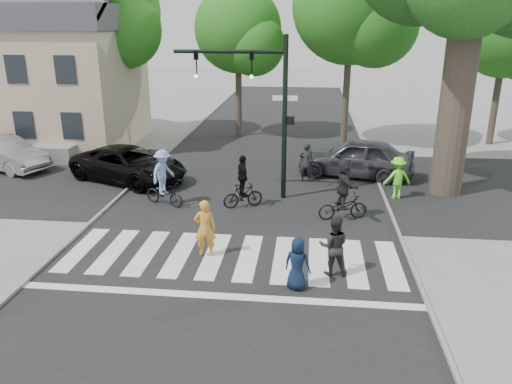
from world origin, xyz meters
TOP-DOWN VIEW (x-y plane):
  - ground at (0.00, 0.00)m, footprint 120.00×120.00m
  - road_stem at (0.00, 5.00)m, footprint 10.00×70.00m
  - road_cross at (0.00, 8.00)m, footprint 70.00×10.00m
  - curb_left at (-5.05, 5.00)m, footprint 0.10×70.00m
  - curb_right at (5.05, 5.00)m, footprint 0.10×70.00m
  - crosswalk at (0.00, 0.66)m, footprint 10.00×3.85m
  - traffic_signal at (0.35, 6.20)m, footprint 4.45×0.29m
  - bg_tree_0 at (-13.74, 16.00)m, footprint 5.46×5.20m
  - bg_tree_1 at (-8.70, 15.48)m, footprint 6.09×5.80m
  - bg_tree_2 at (-1.76, 16.62)m, footprint 5.04×4.80m
  - bg_tree_3 at (4.31, 15.27)m, footprint 6.30×6.00m
  - bg_tree_4 at (12.23, 16.12)m, footprint 4.83×4.60m
  - house at (-11.49, 13.98)m, footprint 8.40×8.10m
  - pedestrian_woman at (-0.74, 0.99)m, footprint 0.68×0.50m
  - pedestrian_child at (1.93, -0.61)m, footprint 0.78×0.62m
  - pedestrian_adult at (2.86, 0.27)m, footprint 0.81×0.64m
  - cyclist_left at (-3.09, 4.94)m, footprint 1.74×1.23m
  - cyclist_mid at (-0.20, 5.03)m, footprint 1.52×1.01m
  - cyclist_right at (3.33, 4.26)m, footprint 1.78×1.65m
  - car_suv at (-5.39, 7.66)m, footprint 5.67×4.27m
  - car_silver at (-11.58, 8.69)m, footprint 4.73×3.11m
  - car_grey at (4.15, 9.37)m, footprint 5.23×2.96m
  - bystander_hivis at (5.48, 6.62)m, footprint 1.16×0.83m
  - bystander_dark at (2.02, 8.36)m, footprint 0.64×0.45m

SIDE VIEW (x-z plane):
  - ground at x=0.00m, z-range 0.00..0.00m
  - road_stem at x=0.00m, z-range 0.00..0.01m
  - road_cross at x=0.00m, z-range 0.00..0.01m
  - crosswalk at x=0.00m, z-range 0.00..0.01m
  - curb_left at x=-5.05m, z-range 0.00..0.10m
  - curb_right at x=5.05m, z-range 0.00..0.10m
  - pedestrian_child at x=1.93m, z-range 0.00..1.38m
  - car_suv at x=-5.39m, z-range 0.00..1.43m
  - car_silver at x=-11.58m, z-range 0.00..1.47m
  - cyclist_mid at x=-0.20m, z-range -0.17..1.76m
  - bystander_hivis at x=5.48m, z-range 0.00..1.63m
  - pedestrian_adult at x=2.86m, z-range 0.00..1.63m
  - car_grey at x=4.15m, z-range 0.00..1.68m
  - bystander_dark at x=2.02m, z-range 0.00..1.68m
  - pedestrian_woman at x=-0.74m, z-range 0.00..1.70m
  - cyclist_left at x=-3.09m, z-range -0.14..1.95m
  - cyclist_right at x=3.33m, z-range -0.11..2.02m
  - house at x=-11.49m, z-range -0.61..8.21m
  - traffic_signal at x=0.35m, z-range 0.90..6.90m
  - bg_tree_4 at x=12.23m, z-range 1.56..9.71m
  - bg_tree_2 at x=-1.76m, z-range 1.58..9.98m
  - bg_tree_0 at x=-13.74m, z-range 1.66..10.63m
  - bg_tree_1 at x=-8.70m, z-range 1.75..11.55m
  - bg_tree_3 at x=4.31m, z-range 1.84..12.04m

